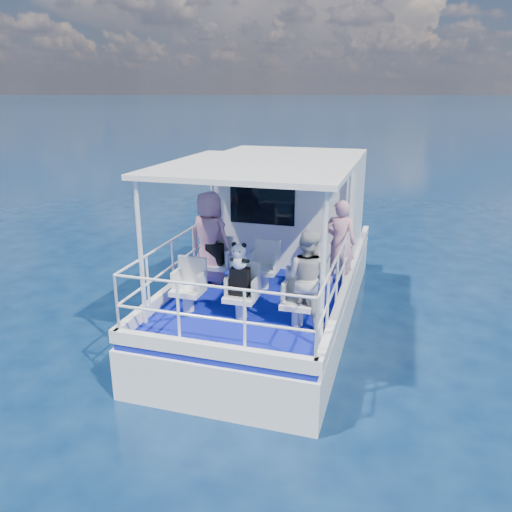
{
  "coord_description": "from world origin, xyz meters",
  "views": [
    {
      "loc": [
        2.29,
        -7.89,
        4.26
      ],
      "look_at": [
        0.03,
        -0.4,
        1.7
      ],
      "focal_mm": 35.0,
      "sensor_mm": 36.0,
      "label": 1
    }
  ],
  "objects_px": {
    "passenger_stbd_aft": "(307,278)",
    "passenger_port_fwd": "(210,238)",
    "panda": "(239,256)",
    "backpack_center": "(240,281)"
  },
  "relations": [
    {
      "from": "passenger_port_fwd",
      "to": "passenger_stbd_aft",
      "type": "bearing_deg",
      "value": 161.71
    },
    {
      "from": "passenger_port_fwd",
      "to": "passenger_stbd_aft",
      "type": "height_order",
      "value": "passenger_port_fwd"
    },
    {
      "from": "passenger_port_fwd",
      "to": "backpack_center",
      "type": "xyz_separation_m",
      "value": [
        1.02,
        -1.33,
        -0.25
      ]
    },
    {
      "from": "panda",
      "to": "passenger_stbd_aft",
      "type": "bearing_deg",
      "value": 5.47
    },
    {
      "from": "passenger_stbd_aft",
      "to": "panda",
      "type": "distance_m",
      "value": 1.07
    },
    {
      "from": "panda",
      "to": "passenger_port_fwd",
      "type": "bearing_deg",
      "value": 127.2
    },
    {
      "from": "passenger_stbd_aft",
      "to": "panda",
      "type": "height_order",
      "value": "passenger_stbd_aft"
    },
    {
      "from": "passenger_stbd_aft",
      "to": "passenger_port_fwd",
      "type": "bearing_deg",
      "value": -18.2
    },
    {
      "from": "passenger_stbd_aft",
      "to": "panda",
      "type": "bearing_deg",
      "value": 18.68
    },
    {
      "from": "backpack_center",
      "to": "passenger_port_fwd",
      "type": "bearing_deg",
      "value": 127.69
    }
  ]
}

